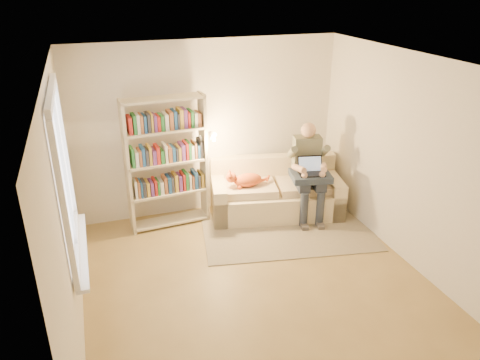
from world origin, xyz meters
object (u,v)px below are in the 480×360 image
object	(u,v)px
laptop	(311,169)
person	(308,167)
cat	(246,180)
sofa	(275,194)
bookshelf	(167,157)

from	to	relation	value
laptop	person	bearing A→B (deg)	90.82
cat	laptop	world-z (taller)	laptop
sofa	person	xyz separation A→B (m)	(0.41, -0.24, 0.50)
person	bookshelf	distance (m)	2.08
sofa	laptop	bearing A→B (deg)	-31.93
laptop	bookshelf	size ratio (longest dim) A/B	0.22
cat	bookshelf	distance (m)	1.22
bookshelf	cat	bearing A→B (deg)	-13.32
sofa	person	distance (m)	0.69
sofa	laptop	world-z (taller)	laptop
person	cat	xyz separation A→B (m)	(-0.90, 0.22, -0.17)
laptop	cat	bearing A→B (deg)	170.37
sofa	person	bearing A→B (deg)	-18.50
cat	laptop	bearing A→B (deg)	-9.63
person	cat	distance (m)	0.94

